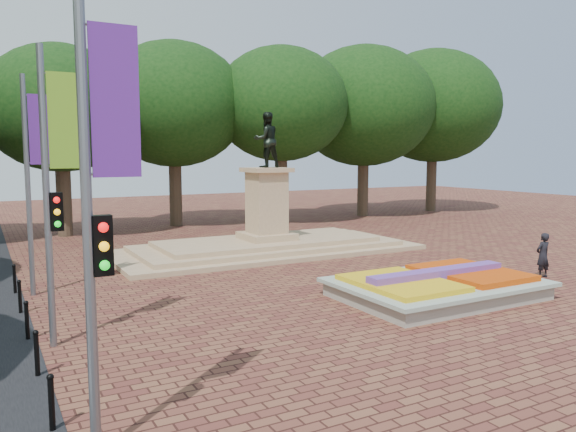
% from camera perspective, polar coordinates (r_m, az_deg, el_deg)
% --- Properties ---
extents(ground, '(90.00, 90.00, 0.00)m').
position_cam_1_polar(ground, '(19.44, 8.60, -7.22)').
color(ground, brown).
rests_on(ground, ground).
extents(flower_bed, '(6.30, 4.30, 0.91)m').
position_cam_1_polar(flower_bed, '(18.54, 14.95, -6.84)').
color(flower_bed, gray).
rests_on(flower_bed, ground).
extents(monument, '(14.00, 6.00, 6.40)m').
position_cam_1_polar(monument, '(25.96, -2.17, -1.74)').
color(monument, tan).
rests_on(monument, ground).
extents(tree_row_back, '(44.80, 8.80, 10.43)m').
position_cam_1_polar(tree_row_back, '(35.83, -6.13, 9.74)').
color(tree_row_back, '#3A2D1F').
rests_on(tree_row_back, ground).
extents(banner_poles, '(0.88, 11.17, 7.00)m').
position_cam_1_polar(banner_poles, '(13.75, -22.74, 3.08)').
color(banner_poles, slate).
rests_on(banner_poles, ground).
extents(bollard_row, '(0.12, 13.12, 0.98)m').
position_cam_1_polar(bollard_row, '(14.08, -24.63, -10.82)').
color(bollard_row, black).
rests_on(bollard_row, ground).
extents(pedestrian, '(0.62, 0.41, 1.66)m').
position_cam_1_polar(pedestrian, '(22.62, 24.47, -3.66)').
color(pedestrian, black).
rests_on(pedestrian, ground).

